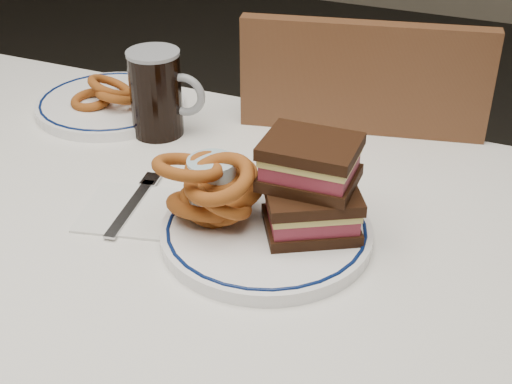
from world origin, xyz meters
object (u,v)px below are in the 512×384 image
at_px(main_plate, 266,232).
at_px(reuben_sandwich, 311,186).
at_px(chair_far, 355,201).
at_px(beer_mug, 158,93).
at_px(far_plate, 110,104).

relative_size(main_plate, reuben_sandwich, 1.88).
relative_size(chair_far, beer_mug, 6.11).
distance_m(main_plate, far_plate, 0.53).
xyz_separation_m(main_plate, far_plate, (-0.45, 0.28, -0.00)).
relative_size(chair_far, far_plate, 3.34).
xyz_separation_m(chair_far, main_plate, (0.00, -0.50, 0.24)).
height_order(chair_far, beer_mug, chair_far).
relative_size(chair_far, reuben_sandwich, 5.94).
bearing_deg(reuben_sandwich, main_plate, -154.63).
xyz_separation_m(beer_mug, far_plate, (-0.14, 0.05, -0.07)).
relative_size(chair_far, main_plate, 3.16).
height_order(chair_far, main_plate, chair_far).
relative_size(main_plate, far_plate, 1.06).
xyz_separation_m(reuben_sandwich, far_plate, (-0.50, 0.25, -0.07)).
height_order(beer_mug, far_plate, beer_mug).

